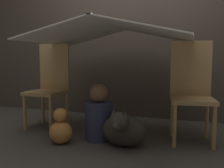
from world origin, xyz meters
TOP-DOWN VIEW (x-y plane):
  - ground_plane at (0.00, 0.00)m, footprint 8.80×8.80m
  - wall_back at (0.00, 1.06)m, footprint 7.00×0.05m
  - chair_left at (-0.78, 0.27)m, footprint 0.40×0.40m
  - chair_right at (0.77, 0.27)m, footprint 0.44×0.44m
  - sheet_canopy at (0.00, 0.19)m, footprint 1.57×1.15m
  - person_front at (-0.07, 0.00)m, footprint 0.27×0.27m
  - dog at (0.22, -0.14)m, footprint 0.40×0.38m
  - plush_toy at (-0.36, -0.23)m, footprint 0.21×0.21m

SIDE VIEW (x-z plane):
  - ground_plane at x=0.00m, z-range 0.00..0.00m
  - plush_toy at x=-0.36m, z-range -0.03..0.30m
  - dog at x=0.22m, z-range -0.02..0.35m
  - person_front at x=-0.07m, z-range -0.04..0.50m
  - chair_left at x=-0.78m, z-range 0.02..0.98m
  - chair_right at x=0.77m, z-range 0.02..0.98m
  - sheet_canopy at x=0.00m, z-range 0.95..1.14m
  - wall_back at x=0.00m, z-range 0.00..2.50m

